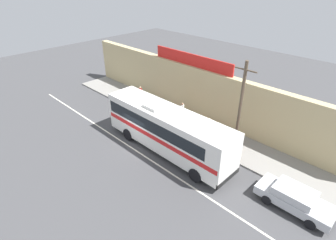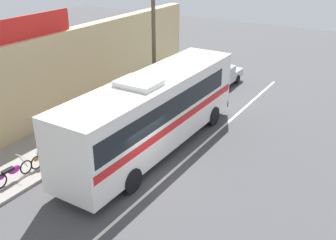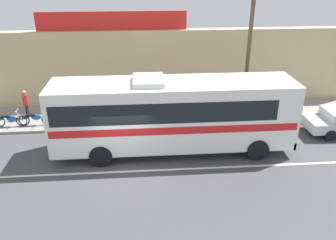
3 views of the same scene
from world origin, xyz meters
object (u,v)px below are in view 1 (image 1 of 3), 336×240
(motorcycle_blue, at_px, (137,103))
(intercity_bus, at_px, (166,128))
(utility_pole, at_px, (240,111))
(pedestrian_near_shop, at_px, (209,125))
(motorcycle_red, at_px, (151,109))
(pedestrian_far_right, at_px, (140,93))
(motorcycle_purple, at_px, (129,99))
(motorcycle_black, at_px, (162,115))
(parked_car, at_px, (295,198))
(pedestrian_by_curb, at_px, (182,109))

(motorcycle_blue, bearing_deg, intercity_bus, -23.24)
(utility_pole, bearing_deg, pedestrian_near_shop, 161.02)
(utility_pole, xyz_separation_m, motorcycle_red, (-9.82, 0.40, -3.45))
(motorcycle_blue, xyz_separation_m, pedestrian_far_right, (-0.71, 1.07, 0.56))
(motorcycle_purple, relative_size, motorcycle_black, 0.94)
(utility_pole, relative_size, motorcycle_purple, 4.11)
(motorcycle_purple, bearing_deg, parked_car, -6.13)
(utility_pole, xyz_separation_m, pedestrian_by_curb, (-6.78, 1.72, -2.92))
(motorcycle_red, bearing_deg, intercity_bus, -30.76)
(motorcycle_red, relative_size, pedestrian_by_curb, 1.14)
(motorcycle_red, bearing_deg, utility_pole, -2.35)
(motorcycle_blue, distance_m, motorcycle_purple, 1.35)
(intercity_bus, bearing_deg, pedestrian_far_right, 152.36)
(motorcycle_red, distance_m, pedestrian_far_right, 2.94)
(utility_pole, bearing_deg, intercity_bus, -146.95)
(intercity_bus, xyz_separation_m, motorcycle_red, (-5.45, 3.24, -1.50))
(motorcycle_red, bearing_deg, pedestrian_by_curb, 23.41)
(utility_pole, xyz_separation_m, pedestrian_far_right, (-12.52, 1.43, -2.89))
(pedestrian_near_shop, height_order, pedestrian_far_right, pedestrian_far_right)
(parked_car, xyz_separation_m, motorcycle_red, (-15.08, 2.08, -0.17))
(motorcycle_red, xyz_separation_m, pedestrian_by_curb, (3.03, 1.31, 0.53))
(pedestrian_near_shop, bearing_deg, pedestrian_by_curb, 170.30)
(intercity_bus, relative_size, motorcycle_black, 5.89)
(motorcycle_purple, bearing_deg, utility_pole, -1.33)
(parked_car, distance_m, pedestrian_near_shop, 8.93)
(pedestrian_far_right, bearing_deg, utility_pole, -6.50)
(motorcycle_purple, relative_size, motorcycle_red, 0.97)
(utility_pole, relative_size, motorcycle_blue, 3.97)
(pedestrian_by_curb, bearing_deg, pedestrian_near_shop, -9.70)
(pedestrian_near_shop, distance_m, pedestrian_by_curb, 3.62)
(motorcycle_red, xyz_separation_m, pedestrian_far_right, (-2.70, 1.02, 0.56))
(parked_car, height_order, pedestrian_near_shop, pedestrian_near_shop)
(utility_pole, relative_size, pedestrian_near_shop, 4.53)
(motorcycle_red, relative_size, pedestrian_far_right, 1.11)
(utility_pole, relative_size, motorcycle_red, 3.98)
(parked_car, bearing_deg, pedestrian_by_curb, 164.29)
(intercity_bus, bearing_deg, motorcycle_black, 139.37)
(motorcycle_black, bearing_deg, utility_pole, -2.25)
(parked_car, relative_size, motorcycle_red, 2.36)
(intercity_bus, height_order, parked_car, intercity_bus)
(motorcycle_red, height_order, motorcycle_black, same)
(parked_car, bearing_deg, utility_pole, 162.38)
(pedestrian_near_shop, relative_size, pedestrian_by_curb, 1.00)
(motorcycle_purple, height_order, pedestrian_far_right, pedestrian_far_right)
(parked_car, distance_m, pedestrian_by_curb, 12.52)
(motorcycle_black, distance_m, pedestrian_near_shop, 4.93)
(intercity_bus, distance_m, utility_pole, 5.56)
(motorcycle_purple, bearing_deg, pedestrian_near_shop, 4.61)
(motorcycle_purple, bearing_deg, pedestrian_by_curb, 12.49)
(intercity_bus, height_order, pedestrian_by_curb, intercity_bus)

